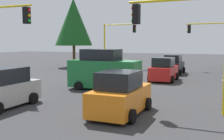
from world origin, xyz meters
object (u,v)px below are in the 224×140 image
at_px(tree_opposite_side, 74,22).
at_px(traffic_signal_far_left, 210,36).
at_px(car_red, 164,70).
at_px(car_silver, 3,89).
at_px(delivery_van_green, 104,71).
at_px(traffic_signal_near_left, 184,30).
at_px(car_white, 93,69).
at_px(traffic_signal_far_right, 117,36).
at_px(car_black, 173,65).
at_px(pedestrian_crossing, 224,91).
at_px(car_orange, 120,95).

bearing_deg(tree_opposite_side, traffic_signal_far_left, 96.84).
bearing_deg(car_red, car_silver, -23.36).
bearing_deg(tree_opposite_side, delivery_van_green, 37.57).
relative_size(traffic_signal_near_left, car_white, 1.28).
bearing_deg(traffic_signal_far_right, car_red, 39.28).
distance_m(car_black, pedestrian_crossing, 15.10).
height_order(car_orange, car_red, same).
distance_m(delivery_van_green, pedestrian_crossing, 8.27).
xyz_separation_m(car_white, car_silver, (11.29, 0.71, -0.00)).
distance_m(traffic_signal_far_right, car_silver, 23.09).
distance_m(traffic_signal_near_left, car_red, 10.64).
xyz_separation_m(traffic_signal_far_right, pedestrian_crossing, (18.95, 13.18, -3.11)).
xyz_separation_m(traffic_signal_near_left, car_black, (-15.29, -3.19, -2.90)).
bearing_deg(traffic_signal_near_left, delivery_van_green, -124.25).
distance_m(tree_opposite_side, pedestrian_crossing, 25.56).
relative_size(tree_opposite_side, car_silver, 2.26).
height_order(traffic_signal_near_left, traffic_signal_far_right, traffic_signal_far_right).
distance_m(delivery_van_green, car_black, 11.61).
height_order(traffic_signal_near_left, car_white, traffic_signal_near_left).
xyz_separation_m(car_red, pedestrian_crossing, (8.74, 4.83, 0.01)).
xyz_separation_m(traffic_signal_far_right, tree_opposite_side, (2.00, -5.30, 1.84)).
height_order(traffic_signal_far_left, car_white, traffic_signal_far_left).
bearing_deg(car_orange, car_black, -177.53).
relative_size(car_orange, car_silver, 0.98).
height_order(car_silver, car_red, same).
relative_size(traffic_signal_near_left, car_black, 1.35).
xyz_separation_m(traffic_signal_near_left, car_orange, (1.68, -2.46, -2.90)).
bearing_deg(car_black, delivery_van_green, -13.38).
bearing_deg(tree_opposite_side, traffic_signal_far_right, 110.67).
height_order(traffic_signal_far_left, car_red, traffic_signal_far_left).
distance_m(delivery_van_green, car_orange, 6.64).
relative_size(delivery_van_green, pedestrian_crossing, 2.82).
relative_size(traffic_signal_near_left, traffic_signal_far_right, 0.94).
bearing_deg(car_silver, car_orange, 99.63).
xyz_separation_m(traffic_signal_far_left, pedestrian_crossing, (18.95, 1.81, -3.00)).
bearing_deg(pedestrian_crossing, traffic_signal_far_right, -145.19).
xyz_separation_m(traffic_signal_far_right, car_red, (10.21, 8.35, -3.12)).
bearing_deg(car_red, car_black, -177.92).
xyz_separation_m(car_orange, car_silver, (1.00, -5.92, -0.00)).
distance_m(traffic_signal_far_left, traffic_signal_near_left, 20.00).
xyz_separation_m(traffic_signal_far_left, car_white, (11.39, -9.11, -3.01)).
bearing_deg(traffic_signal_far_left, pedestrian_crossing, 5.45).
relative_size(traffic_signal_far_left, delivery_van_green, 1.15).
distance_m(car_white, pedestrian_crossing, 13.28).
distance_m(traffic_signal_far_left, car_orange, 22.03).
height_order(tree_opposite_side, delivery_van_green, tree_opposite_side).
relative_size(traffic_signal_far_right, pedestrian_crossing, 3.34).
xyz_separation_m(traffic_signal_far_left, delivery_van_green, (16.00, -5.90, -2.62)).
height_order(tree_opposite_side, car_red, tree_opposite_side).
xyz_separation_m(traffic_signal_far_left, tree_opposite_side, (2.00, -16.67, 1.95)).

